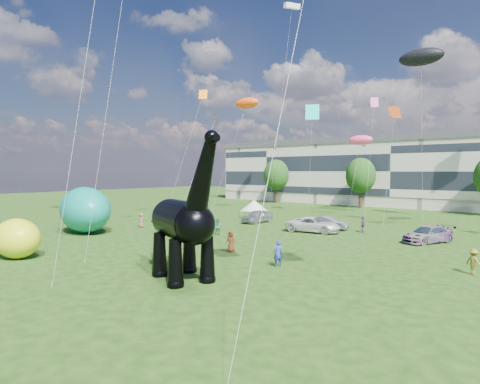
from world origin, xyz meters
The scene contains 14 objects.
ground centered at (0.00, 0.00, 0.00)m, with size 220.00×220.00×0.00m, color #16330C.
terrace_row centered at (-8.00, 62.00, 6.00)m, with size 78.00×11.00×12.00m, color beige.
tree_far_left centered at (-30.00, 53.00, 6.29)m, with size 5.20×5.20×9.44m.
tree_mid_left centered at (-12.00, 53.00, 6.29)m, with size 5.20×5.20×9.44m.
dinosaur_sculpture centered at (-1.90, 1.40, 3.40)m, with size 10.84×5.35×9.01m.
car_silver centered at (-14.00, 25.39, 0.82)m, with size 1.94×4.82×1.64m, color silver.
car_grey centered at (-4.33, 25.76, 0.74)m, with size 1.56×4.46×1.47m, color slate.
car_white centered at (-4.58, 22.89, 0.81)m, with size 2.67×5.80×1.61m, color silver.
car_dark centered at (6.69, 23.90, 0.76)m, with size 2.12×5.21×1.51m, color #595960.
gazebo_left centered at (-17.34, 29.04, 1.78)m, with size 4.32×4.32×2.53m.
inflatable_teal centered at (-23.12, 7.07, 2.45)m, with size 7.83×4.90×4.90m, color #0B8775.
inflatable_yellow centered at (-15.37, -2.79, 1.51)m, with size 3.92×3.01×3.01m, color yellow.
visitors centered at (1.37, 16.51, 0.85)m, with size 42.87×30.40×1.84m.
kites centered at (-12.81, 25.92, 24.76)m, with size 61.18×55.74×30.11m.
Camera 1 is at (16.58, -15.15, 6.57)m, focal length 30.00 mm.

